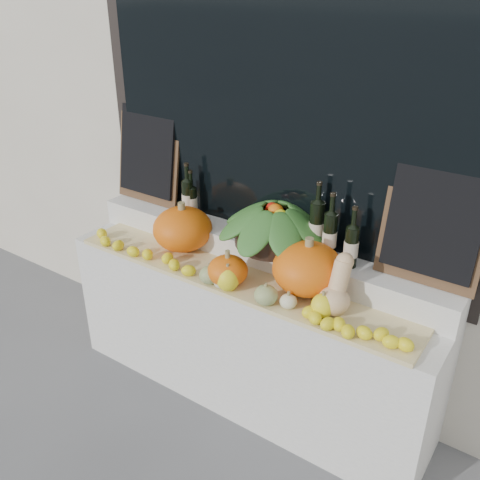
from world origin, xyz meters
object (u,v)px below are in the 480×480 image
(pumpkin_left, at_px, (183,229))
(wine_bottle_tall, at_px, (316,227))
(butternut_squash, at_px, (337,290))
(produce_bowl, at_px, (275,224))
(pumpkin_right, at_px, (308,269))

(pumpkin_left, bearing_deg, wine_bottle_tall, 12.97)
(pumpkin_left, distance_m, butternut_squash, 1.06)
(pumpkin_left, relative_size, produce_bowl, 0.52)
(pumpkin_right, relative_size, butternut_squash, 1.25)
(produce_bowl, relative_size, wine_bottle_tall, 1.69)
(produce_bowl, bearing_deg, butternut_squash, -25.43)
(butternut_squash, distance_m, wine_bottle_tall, 0.41)
(pumpkin_left, xyz_separation_m, butternut_squash, (1.05, -0.09, -0.01))
(pumpkin_right, distance_m, butternut_squash, 0.22)
(butternut_squash, distance_m, produce_bowl, 0.57)
(butternut_squash, bearing_deg, pumpkin_left, 175.11)
(pumpkin_left, relative_size, wine_bottle_tall, 0.88)
(butternut_squash, bearing_deg, produce_bowl, 154.57)
(pumpkin_right, xyz_separation_m, butternut_squash, (0.20, -0.08, -0.02))
(wine_bottle_tall, bearing_deg, produce_bowl, -171.58)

